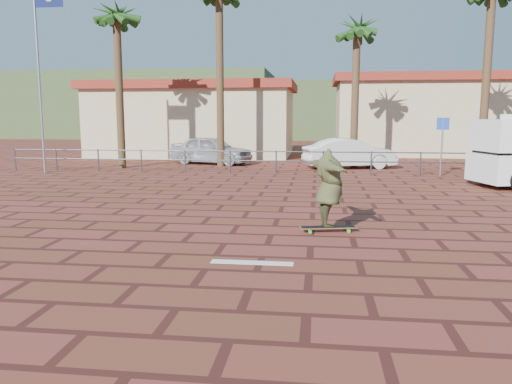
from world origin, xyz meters
The scene contains 15 objects.
ground centered at (0.00, 0.00, 0.00)m, with size 120.00×120.00×0.00m, color maroon.
paint_stripe centered at (0.70, -1.20, 0.00)m, with size 1.40×0.22×0.01m, color white.
guardrail centered at (0.00, 12.00, 0.68)m, with size 24.06×0.06×1.00m.
flagpole centered at (-9.87, 11.00, 4.64)m, with size 1.30×0.10×8.00m.
palm_far_left centered at (-7.50, 13.50, 6.83)m, with size 2.40×2.40×8.25m.
palm_center centered at (3.50, 15.50, 6.36)m, with size 2.40×2.40×7.75m.
building_west centered at (-6.00, 22.00, 2.28)m, with size 12.60×7.60×4.50m.
building_east centered at (8.00, 24.00, 2.54)m, with size 10.60×6.60×5.00m.
hill_front centered at (0.00, 50.00, 3.00)m, with size 70.00×18.00×6.00m, color #384C28.
hill_back centered at (-22.00, 56.00, 4.00)m, with size 35.00×14.00×8.00m, color #384C28.
longboard centered at (2.02, 1.24, 0.10)m, with size 1.23×0.52×0.12m.
skateboarder centered at (2.02, 1.24, 0.95)m, with size 2.04×0.56×1.66m, color #434626.
car_silver centered at (-3.69, 16.00, 0.73)m, with size 1.72×4.27×1.45m, color #A6A8AD.
car_white centered at (3.25, 14.65, 0.71)m, with size 1.50×4.30×1.42m, color silver.
street_sign centered at (6.75, 11.75, 1.67)m, with size 0.48×0.14×2.39m.
Camera 1 is at (1.77, -9.26, 2.45)m, focal length 35.00 mm.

